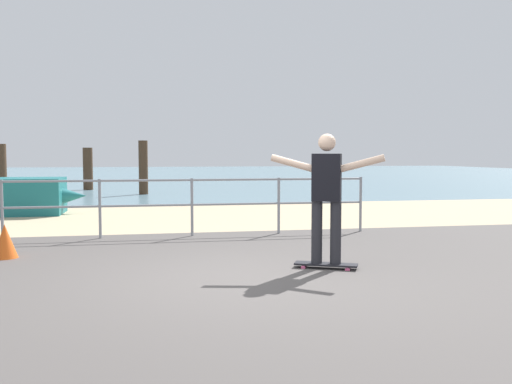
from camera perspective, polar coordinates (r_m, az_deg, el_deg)
name	(u,v)px	position (r m, az deg, el deg)	size (l,w,h in m)	color
ground_plane	(254,303)	(5.71, -0.20, -11.13)	(24.00, 10.00, 0.04)	#514C49
beach_strip	(192,216)	(13.54, -6.53, -2.44)	(24.00, 6.00, 0.04)	tan
sea_surface	(162,175)	(41.46, -9.52, 1.74)	(72.00, 50.00, 0.04)	slate
railing_fence	(100,200)	(10.09, -15.53, -0.74)	(9.57, 0.05, 1.05)	gray
skateboard	(326,265)	(7.31, 7.09, -7.30)	(0.81, 0.52, 0.08)	black
skateboarder	(327,190)	(7.19, 7.15, 0.15)	(1.35, 0.70, 1.65)	#26262B
groyne_post_1	(1,172)	(19.95, -24.40, 1.86)	(0.35, 0.35, 1.81)	#422D1E
groyne_post_2	(88,169)	(24.10, -16.64, 2.24)	(0.39, 0.39, 1.75)	#422D1E
groyne_post_3	(143,168)	(20.92, -11.33, 2.42)	(0.33, 0.33, 1.97)	#422D1E
traffic_cone	(5,242)	(8.67, -24.06, -4.62)	(0.36, 0.36, 0.50)	#E55919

